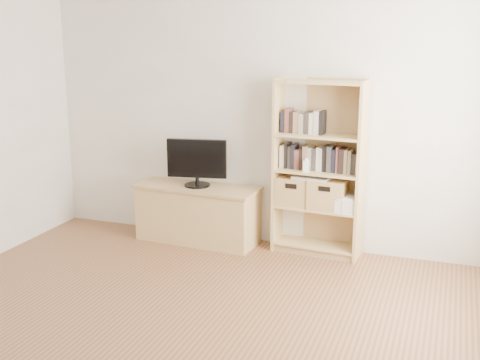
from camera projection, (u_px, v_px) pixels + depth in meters
The scene contains 11 objects.
back_wall at pixel (265, 113), 5.76m from camera, with size 4.50×0.02×2.60m, color silver.
tv_stand at pixel (198, 215), 6.02m from camera, with size 1.19×0.45×0.55m, color tan.
bookshelf at pixel (318, 169), 5.56m from camera, with size 0.82×0.29×1.65m, color tan.
television at pixel (197, 163), 5.89m from camera, with size 0.59×0.05×0.46m, color black.
books_row_mid at pixel (319, 159), 5.55m from camera, with size 0.78×0.15×0.21m, color beige.
books_row_upper at pixel (301, 121), 5.54m from camera, with size 0.40×0.15×0.21m, color beige.
baby_monitor at pixel (306, 166), 5.51m from camera, with size 0.06×0.04×0.11m, color white.
basket_left at pixel (295, 190), 5.70m from camera, with size 0.33×0.27×0.27m, color tan.
basket_right at pixel (328, 194), 5.57m from camera, with size 0.34×0.28×0.28m, color tan.
laptop at pixel (312, 177), 5.59m from camera, with size 0.34×0.24×0.03m, color silver.
magazine_stack at pixel (347, 204), 5.52m from camera, with size 0.19×0.27×0.12m, color silver.
Camera 1 is at (1.73, -2.99, 2.07)m, focal length 45.00 mm.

